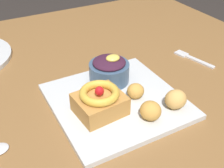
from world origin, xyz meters
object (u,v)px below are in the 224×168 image
(berry_ramekin, at_px, (109,70))
(fork, at_px, (191,58))
(cake_slice, at_px, (100,101))
(fritter_middle, at_px, (151,111))
(fritter_back, at_px, (176,99))
(front_plate, at_px, (116,101))
(fritter_front, at_px, (136,91))

(berry_ramekin, height_order, fork, berry_ramekin)
(cake_slice, xyz_separation_m, fritter_middle, (0.08, -0.07, -0.01))
(berry_ramekin, xyz_separation_m, fritter_middle, (0.01, -0.16, -0.01))
(cake_slice, distance_m, fritter_middle, 0.10)
(berry_ramekin, relative_size, fritter_middle, 2.15)
(fritter_middle, relative_size, fritter_back, 0.93)
(berry_ramekin, xyz_separation_m, fork, (0.27, 0.00, -0.04))
(cake_slice, distance_m, fritter_back, 0.16)
(front_plate, relative_size, fork, 2.19)
(fritter_middle, xyz_separation_m, fork, (0.26, 0.16, -0.03))
(berry_ramekin, bearing_deg, fritter_back, -64.52)
(front_plate, height_order, fritter_middle, fritter_middle)
(front_plate, distance_m, fritter_middle, 0.10)
(front_plate, bearing_deg, fritter_front, -20.23)
(fritter_back, distance_m, fork, 0.25)
(front_plate, bearing_deg, fritter_back, -41.56)
(fork, bearing_deg, fritter_middle, 108.89)
(fritter_middle, bearing_deg, berry_ramekin, 92.80)
(cake_slice, distance_m, fork, 0.36)
(fritter_back, bearing_deg, berry_ramekin, 115.48)
(front_plate, distance_m, fritter_back, 0.13)
(berry_ramekin, height_order, fritter_back, berry_ramekin)
(berry_ramekin, distance_m, fritter_front, 0.09)
(cake_slice, height_order, fritter_middle, cake_slice)
(cake_slice, xyz_separation_m, fritter_back, (0.15, -0.06, -0.01))
(cake_slice, height_order, berry_ramekin, berry_ramekin)
(berry_ramekin, height_order, fritter_front, berry_ramekin)
(fritter_front, xyz_separation_m, fork, (0.25, 0.09, -0.03))
(fritter_front, distance_m, fritter_back, 0.09)
(fritter_front, xyz_separation_m, fritter_middle, (-0.01, -0.07, 0.00))
(berry_ramekin, xyz_separation_m, fritter_back, (0.07, -0.16, -0.01))
(berry_ramekin, relative_size, fritter_front, 2.49)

